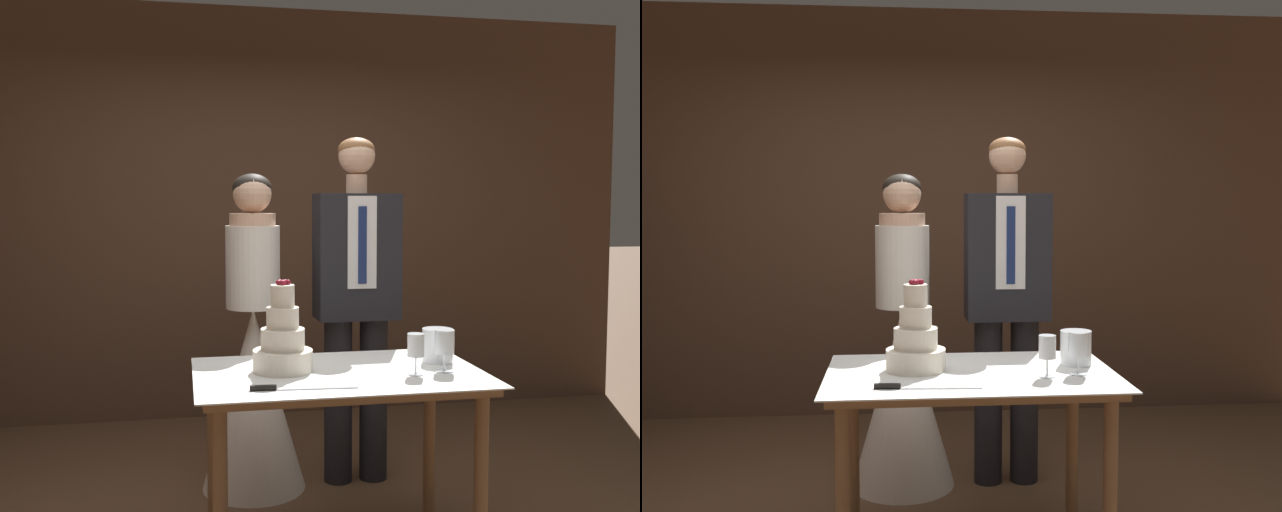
{
  "view_description": "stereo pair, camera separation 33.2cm",
  "coord_description": "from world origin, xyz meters",
  "views": [
    {
      "loc": [
        -0.49,
        -2.88,
        1.48
      ],
      "look_at": [
        0.14,
        0.37,
        1.25
      ],
      "focal_mm": 40.0,
      "sensor_mm": 36.0,
      "label": 1
    },
    {
      "loc": [
        -0.16,
        -2.93,
        1.48
      ],
      "look_at": [
        0.14,
        0.37,
        1.25
      ],
      "focal_mm": 40.0,
      "sensor_mm": 36.0,
      "label": 2
    }
  ],
  "objects": [
    {
      "name": "wall_back",
      "position": [
        0.0,
        2.15,
        1.42
      ],
      "size": [
        5.51,
        0.12,
        2.84
      ],
      "primitive_type": "cube",
      "color": "#513828",
      "rests_on": "ground_plane"
    },
    {
      "name": "cake_table",
      "position": [
        0.14,
        -0.04,
        0.69
      ],
      "size": [
        1.19,
        0.77,
        0.79
      ],
      "color": "brown",
      "rests_on": "ground_plane"
    },
    {
      "name": "tiered_cake",
      "position": [
        -0.09,
        0.01,
        0.91
      ],
      "size": [
        0.25,
        0.25,
        0.38
      ],
      "color": "silver",
      "rests_on": "cake_table"
    },
    {
      "name": "cake_knife",
      "position": [
        -0.13,
        -0.29,
        0.8
      ],
      "size": [
        0.4,
        0.05,
        0.02
      ],
      "rotation": [
        0.0,
        0.0,
        -0.07
      ],
      "color": "silver",
      "rests_on": "cake_table"
    },
    {
      "name": "wine_glass_near",
      "position": [
        0.43,
        -0.15,
        0.91
      ],
      "size": [
        0.07,
        0.07,
        0.17
      ],
      "color": "silver",
      "rests_on": "cake_table"
    },
    {
      "name": "wine_glass_middle",
      "position": [
        0.57,
        -0.12,
        0.91
      ],
      "size": [
        0.08,
        0.08,
        0.17
      ],
      "color": "silver",
      "rests_on": "cake_table"
    },
    {
      "name": "hurricane_candle",
      "position": [
        0.6,
        0.06,
        0.86
      ],
      "size": [
        0.14,
        0.14,
        0.15
      ],
      "color": "silver",
      "rests_on": "cake_table"
    },
    {
      "name": "bride",
      "position": [
        -0.14,
        0.77,
        0.6
      ],
      "size": [
        0.54,
        0.54,
        1.64
      ],
      "color": "white",
      "rests_on": "ground_plane"
    },
    {
      "name": "groom",
      "position": [
        0.41,
        0.77,
        1.02
      ],
      "size": [
        0.43,
        0.25,
        1.84
      ],
      "color": "black",
      "rests_on": "ground_plane"
    }
  ]
}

